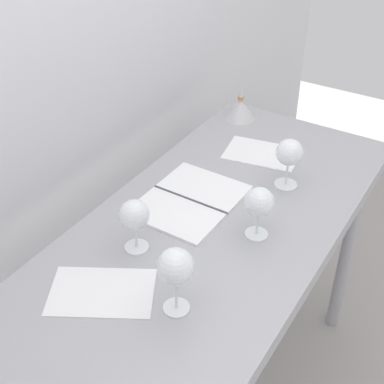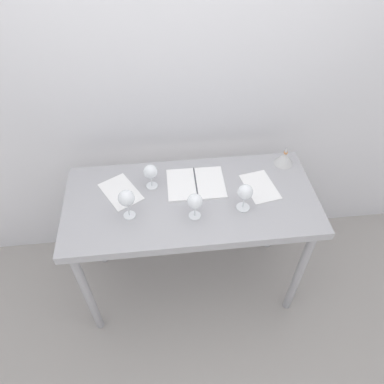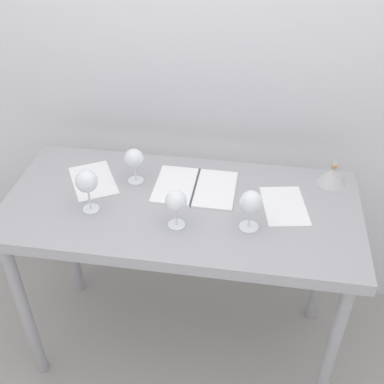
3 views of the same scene
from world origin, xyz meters
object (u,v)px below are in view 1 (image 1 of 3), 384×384
(wine_glass_near_right, at_px, (289,154))
(wine_glass_far_left, at_px, (134,216))
(tasting_sheet_lower, at_px, (102,292))
(decanter_funnel, at_px, (240,108))
(wine_glass_near_left, at_px, (175,268))
(wine_glass_near_center, at_px, (259,203))
(open_notebook, at_px, (190,200))
(tasting_sheet_upper, at_px, (262,153))

(wine_glass_near_right, bearing_deg, wine_glass_far_left, 155.63)
(tasting_sheet_lower, height_order, decanter_funnel, decanter_funnel)
(wine_glass_near_left, height_order, tasting_sheet_lower, wine_glass_near_left)
(wine_glass_near_right, bearing_deg, decanter_funnel, 45.80)
(tasting_sheet_lower, relative_size, decanter_funnel, 1.95)
(wine_glass_near_right, xyz_separation_m, wine_glass_near_center, (-0.27, -0.03, -0.01))
(open_notebook, distance_m, tasting_sheet_lower, 0.43)
(wine_glass_near_right, relative_size, wine_glass_near_left, 0.91)
(wine_glass_near_right, distance_m, tasting_sheet_lower, 0.70)
(wine_glass_near_left, distance_m, decanter_funnel, 0.99)
(tasting_sheet_upper, xyz_separation_m, tasting_sheet_lower, (-0.79, 0.05, 0.00))
(wine_glass_far_left, xyz_separation_m, tasting_sheet_upper, (0.61, -0.07, -0.11))
(wine_glass_near_left, xyz_separation_m, decanter_funnel, (0.93, 0.32, -0.09))
(wine_glass_far_left, xyz_separation_m, open_notebook, (0.25, -0.01, -0.10))
(tasting_sheet_upper, bearing_deg, wine_glass_far_left, 162.65)
(wine_glass_far_left, bearing_deg, wine_glass_near_right, -24.37)
(wine_glass_near_center, distance_m, tasting_sheet_upper, 0.45)
(tasting_sheet_lower, bearing_deg, wine_glass_near_left, -103.63)
(wine_glass_near_left, relative_size, decanter_funnel, 1.36)
(wine_glass_near_center, height_order, tasting_sheet_lower, wine_glass_near_center)
(wine_glass_near_right, relative_size, wine_glass_near_center, 1.05)
(wine_glass_far_left, distance_m, open_notebook, 0.27)
(tasting_sheet_lower, distance_m, decanter_funnel, 0.99)
(wine_glass_far_left, relative_size, tasting_sheet_upper, 0.63)
(tasting_sheet_upper, bearing_deg, open_notebook, 159.57)
(wine_glass_near_right, bearing_deg, tasting_sheet_lower, 163.74)
(tasting_sheet_lower, bearing_deg, wine_glass_near_center, -59.04)
(wine_glass_near_center, height_order, tasting_sheet_upper, wine_glass_near_center)
(wine_glass_near_right, height_order, decanter_funnel, wine_glass_near_right)
(open_notebook, bearing_deg, tasting_sheet_lower, -177.15)
(wine_glass_far_left, xyz_separation_m, wine_glass_near_center, (0.22, -0.25, 0.00))
(tasting_sheet_upper, bearing_deg, tasting_sheet_lower, 166.06)
(open_notebook, xyz_separation_m, decanter_funnel, (0.55, 0.12, 0.04))
(wine_glass_far_left, relative_size, wine_glass_near_left, 0.86)
(wine_glass_far_left, bearing_deg, wine_glass_near_center, -48.78)
(wine_glass_near_left, bearing_deg, wine_glass_near_right, -0.96)
(wine_glass_far_left, distance_m, wine_glass_near_left, 0.24)
(wine_glass_near_left, height_order, decanter_funnel, wine_glass_near_left)
(decanter_funnel, bearing_deg, open_notebook, -167.63)
(wine_glass_near_left, xyz_separation_m, tasting_sheet_lower, (-0.05, 0.18, -0.13))
(decanter_funnel, bearing_deg, wine_glass_far_left, -172.14)
(tasting_sheet_lower, bearing_deg, wine_glass_near_right, -45.93)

